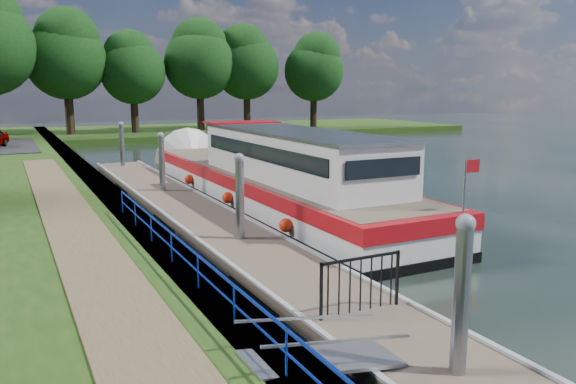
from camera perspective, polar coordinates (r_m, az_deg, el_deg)
name	(u,v)px	position (r m, az deg, el deg)	size (l,w,h in m)	color
ground	(434,381)	(10.13, 14.62, -18.10)	(160.00, 160.00, 0.00)	black
bank_edge	(113,207)	(22.28, -17.32, -1.42)	(1.10, 90.00, 0.78)	#473D2D
far_bank	(191,131)	(61.44, -9.80, 6.10)	(60.00, 18.00, 0.60)	#213D11
footpath	(87,248)	(15.19, -19.77, -5.39)	(1.60, 40.00, 0.05)	brown
blue_fence	(214,277)	(10.69, -7.50, -8.58)	(0.04, 18.04, 0.72)	#0C2DBF
pontoon	(195,215)	(20.99, -9.48, -2.37)	(2.50, 30.00, 0.56)	brown
mooring_piles	(194,186)	(20.77, -9.57, 0.58)	(0.30, 27.30, 3.55)	gray
gangway	(323,357)	(9.21, 3.59, -16.41)	(2.58, 1.00, 0.92)	#A5A8AD
gate_panel	(361,276)	(11.25, 7.41, -8.49)	(1.85, 0.05, 1.15)	black
barge	(263,178)	(23.77, -2.61, 1.48)	(4.36, 21.15, 4.78)	black
horizon_trees	(52,53)	(55.51, -22.87, 12.90)	(54.38, 10.03, 12.87)	#332316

